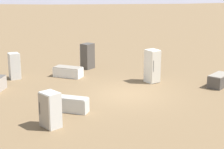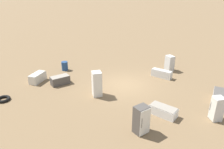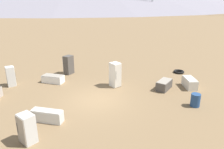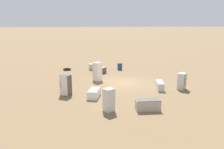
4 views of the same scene
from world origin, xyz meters
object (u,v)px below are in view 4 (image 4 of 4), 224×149
(discarded_fridge_7, at_px, (97,72))
(discarded_fridge_8, at_px, (94,93))
(discarded_fridge_3, at_px, (160,85))
(rusty_barrel, at_px, (120,66))
(discarded_fridge_2, at_px, (95,67))
(discarded_fridge_6, at_px, (182,81))
(discarded_fridge_4, at_px, (148,105))
(discarded_fridge_5, at_px, (99,70))
(scrap_tire, at_px, (67,69))
(discarded_fridge_1, at_px, (109,100))
(discarded_fridge_0, at_px, (66,85))

(discarded_fridge_7, xyz_separation_m, discarded_fridge_8, (4.99, -1.13, -0.64))
(discarded_fridge_3, height_order, rusty_barrel, rusty_barrel)
(discarded_fridge_2, relative_size, rusty_barrel, 1.84)
(discarded_fridge_2, distance_m, discarded_fridge_6, 12.04)
(discarded_fridge_4, xyz_separation_m, rusty_barrel, (-13.33, 1.69, 0.05))
(discarded_fridge_5, xyz_separation_m, scrap_tire, (-2.48, -3.69, -0.25))
(discarded_fridge_1, height_order, discarded_fridge_6, discarded_fridge_1)
(discarded_fridge_2, bearing_deg, scrap_tire, -96.46)
(rusty_barrel, bearing_deg, discarded_fridge_3, 7.75)
(discarded_fridge_0, xyz_separation_m, discarded_fridge_4, (4.54, 5.24, -0.47))
(discarded_fridge_3, xyz_separation_m, discarded_fridge_4, (4.32, -2.92, 0.03))
(discarded_fridge_7, bearing_deg, discarded_fridge_6, 21.10)
(discarded_fridge_6, xyz_separation_m, rusty_barrel, (-9.50, -3.06, -0.31))
(discarded_fridge_3, relative_size, discarded_fridge_4, 1.11)
(discarded_fridge_1, height_order, discarded_fridge_7, discarded_fridge_7)
(scrap_tire, bearing_deg, discarded_fridge_2, 82.88)
(discarded_fridge_1, xyz_separation_m, discarded_fridge_5, (-11.73, 1.44, -0.43))
(discarded_fridge_8, bearing_deg, discarded_fridge_6, -157.52)
(discarded_fridge_6, relative_size, scrap_tire, 1.50)
(discarded_fridge_5, xyz_separation_m, discarded_fridge_8, (8.62, -1.96, -0.04))
(discarded_fridge_3, height_order, discarded_fridge_5, discarded_fridge_5)
(discarded_fridge_1, relative_size, discarded_fridge_5, 0.95)
(discarded_fridge_5, distance_m, discarded_fridge_7, 3.78)
(scrap_tire, bearing_deg, discarded_fridge_4, 18.28)
(discarded_fridge_6, bearing_deg, discarded_fridge_5, -99.38)
(discarded_fridge_1, bearing_deg, scrap_tire, 71.22)
(discarded_fridge_2, xyz_separation_m, discarded_fridge_5, (2.05, 0.21, -0.03))
(discarded_fridge_5, height_order, rusty_barrel, rusty_barrel)
(discarded_fridge_8, relative_size, rusty_barrel, 2.23)
(discarded_fridge_4, xyz_separation_m, discarded_fridge_5, (-12.15, -1.14, -0.02))
(discarded_fridge_0, relative_size, discarded_fridge_2, 1.08)
(discarded_fridge_8, bearing_deg, discarded_fridge_7, -82.44)
(discarded_fridge_7, bearing_deg, discarded_fridge_8, -46.75)
(discarded_fridge_7, relative_size, discarded_fridge_8, 1.01)
(discarded_fridge_5, bearing_deg, discarded_fridge_0, 9.68)
(discarded_fridge_0, distance_m, discarded_fridge_6, 10.02)
(discarded_fridge_3, distance_m, discarded_fridge_4, 5.22)
(discarded_fridge_1, height_order, rusty_barrel, discarded_fridge_1)
(discarded_fridge_1, xyz_separation_m, scrap_tire, (-14.21, -2.25, -0.68))
(discarded_fridge_5, distance_m, discarded_fridge_8, 8.84)
(discarded_fridge_1, distance_m, scrap_tire, 14.40)
(discarded_fridge_7, bearing_deg, discarded_fridge_0, -73.41)
(discarded_fridge_6, height_order, rusty_barrel, discarded_fridge_6)
(discarded_fridge_0, distance_m, discarded_fridge_8, 2.42)
(discarded_fridge_1, relative_size, discarded_fridge_4, 0.92)
(discarded_fridge_4, bearing_deg, discarded_fridge_8, -130.90)
(discarded_fridge_4, height_order, discarded_fridge_7, discarded_fridge_7)
(discarded_fridge_6, bearing_deg, discarded_fridge_2, -104.22)
(discarded_fridge_2, height_order, scrap_tire, discarded_fridge_2)
(scrap_tire, bearing_deg, discarded_fridge_3, 36.94)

